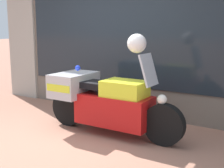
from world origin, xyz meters
The scene contains 5 objects.
ground_plane centered at (0.00, 0.00, 0.00)m, with size 60.00×60.00×0.00m, color #9E6B56.
shop_building centered at (-0.39, 2.00, 1.92)m, with size 6.23×0.55×3.82m.
window_display centered at (0.34, 2.03, 0.48)m, with size 4.94×0.30×2.05m.
paramedic_motorcycle centered at (0.36, 0.68, 0.54)m, with size 2.35×0.81×1.29m.
white_helmet centered at (0.95, 0.69, 1.43)m, with size 0.28×0.28×0.28m, color white.
Camera 1 is at (3.07, -3.26, 1.69)m, focal length 50.00 mm.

